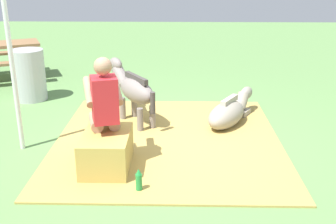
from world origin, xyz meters
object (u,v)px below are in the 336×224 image
hay_bale (107,151)px  pony_standing (134,89)px  pony_lying (229,112)px  picnic_bench (1,52)px  soda_bottle (139,181)px  person_seated (104,106)px  tent_pole_left (12,61)px  water_barrel (29,75)px

hay_bale → pony_standing: bearing=-6.6°
pony_lying → picnic_bench: size_ratio=0.67×
pony_lying → pony_standing: bearing=88.7°
hay_bale → soda_bottle: 0.67m
picnic_bench → person_seated: bearing=-143.5°
pony_lying → tent_pole_left: (-0.92, 2.78, 0.96)m
hay_bale → person_seated: (0.16, 0.03, 0.50)m
person_seated → water_barrel: 2.98m
hay_bale → soda_bottle: bearing=-141.0°
person_seated → soda_bottle: person_seated is taller
pony_standing → picnic_bench: (2.38, 2.94, 0.05)m
pony_standing → soda_bottle: size_ratio=4.46×
hay_bale → water_barrel: bearing=34.6°
person_seated → water_barrel: size_ratio=1.49×
hay_bale → picnic_bench: bearing=35.7°
tent_pole_left → picnic_bench: size_ratio=1.21×
hay_bale → tent_pole_left: bearing=66.1°
water_barrel → picnic_bench: size_ratio=0.46×
hay_bale → picnic_bench: size_ratio=0.41×
pony_standing → soda_bottle: 2.05m
soda_bottle → water_barrel: water_barrel is taller
pony_standing → tent_pole_left: 1.78m
pony_standing → tent_pole_left: (-0.95, 1.36, 0.63)m
pony_lying → water_barrel: bearing=71.5°
pony_lying → picnic_bench: picnic_bench is taller
person_seated → pony_lying: size_ratio=1.02×
person_seated → hay_bale: bearing=-168.8°
pony_standing → water_barrel: pony_standing is taller
pony_standing → pony_lying: bearing=-91.3°
pony_standing → tent_pole_left: tent_pole_left is taller
person_seated → soda_bottle: (-0.67, -0.45, -0.59)m
hay_bale → pony_lying: size_ratio=0.61×
tent_pole_left → picnic_bench: bearing=25.4°
tent_pole_left → picnic_bench: 3.73m
hay_bale → pony_standing: size_ratio=0.66×
picnic_bench → tent_pole_left: bearing=-154.6°
pony_standing → pony_lying: (-0.03, -1.41, -0.34)m
soda_bottle → water_barrel: size_ratio=0.30×
water_barrel → picnic_bench: (1.29, 1.01, 0.14)m
tent_pole_left → picnic_bench: (3.33, 1.58, -0.58)m
pony_standing → water_barrel: bearing=60.7°
hay_bale → person_seated: size_ratio=0.60×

